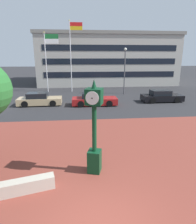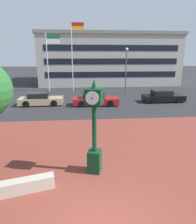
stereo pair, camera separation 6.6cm
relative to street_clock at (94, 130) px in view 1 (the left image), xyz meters
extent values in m
cube|color=brown|center=(-0.13, 0.07, -1.91)|extent=(44.00, 14.27, 0.01)
cube|color=#ADA393|center=(-3.15, -1.23, -1.67)|extent=(3.20, 1.19, 0.50)
cube|color=#0C381E|center=(0.00, 0.00, -1.43)|extent=(0.66, 0.66, 0.98)
cylinder|color=#0C381E|center=(0.00, 0.00, 0.06)|extent=(0.19, 0.19, 2.00)
cube|color=#0C381E|center=(0.00, 0.00, 1.37)|extent=(0.78, 0.78, 0.62)
cylinder|color=white|center=(0.10, 0.31, 1.37)|extent=(0.50, 0.18, 0.51)
sphere|color=black|center=(0.10, 0.33, 1.37)|extent=(0.05, 0.05, 0.05)
cylinder|color=white|center=(-0.10, -0.31, 1.37)|extent=(0.50, 0.18, 0.51)
sphere|color=black|center=(-0.10, -0.33, 1.37)|extent=(0.05, 0.05, 0.05)
cone|color=#0C381E|center=(0.00, 0.00, 1.86)|extent=(0.22, 0.22, 0.35)
cube|color=tan|center=(-4.61, 12.50, -1.48)|extent=(4.39, 1.88, 0.64)
cube|color=black|center=(-4.82, 12.49, -0.92)|extent=(2.04, 1.56, 0.56)
cylinder|color=black|center=(-3.29, 13.35, -1.60)|extent=(0.65, 0.24, 0.64)
cylinder|color=black|center=(-3.24, 11.72, -1.60)|extent=(0.65, 0.24, 0.64)
cylinder|color=black|center=(-5.98, 13.27, -1.60)|extent=(0.65, 0.24, 0.64)
cylinder|color=black|center=(-5.93, 11.64, -1.60)|extent=(0.65, 0.24, 0.64)
cube|color=black|center=(8.42, 12.85, -1.48)|extent=(4.42, 1.81, 0.64)
cube|color=black|center=(8.20, 12.85, -0.92)|extent=(2.05, 1.53, 0.56)
cylinder|color=black|center=(9.76, 13.68, -1.60)|extent=(0.64, 0.23, 0.64)
cylinder|color=black|center=(9.79, 12.07, -1.60)|extent=(0.64, 0.23, 0.64)
cylinder|color=black|center=(7.04, 13.63, -1.60)|extent=(0.64, 0.23, 0.64)
cylinder|color=black|center=(7.07, 12.02, -1.60)|extent=(0.64, 0.23, 0.64)
cube|color=maroon|center=(0.93, 11.96, -1.48)|extent=(4.55, 1.83, 0.64)
cube|color=black|center=(0.71, 11.96, -0.92)|extent=(2.10, 1.55, 0.56)
cylinder|color=black|center=(2.34, 12.76, -1.60)|extent=(0.64, 0.23, 0.64)
cylinder|color=black|center=(2.32, 11.11, -1.60)|extent=(0.64, 0.23, 0.64)
cylinder|color=black|center=(-0.46, 12.80, -1.60)|extent=(0.64, 0.23, 0.64)
cylinder|color=black|center=(-0.48, 11.15, -1.60)|extent=(0.64, 0.23, 0.64)
cylinder|color=silver|center=(-5.02, 20.42, 1.99)|extent=(0.12, 0.12, 7.81)
sphere|color=gold|center=(-5.02, 20.42, 5.95)|extent=(0.14, 0.14, 0.14)
cube|color=#19662D|center=(-4.07, 20.42, 5.44)|extent=(1.76, 0.02, 0.60)
cube|color=white|center=(-4.07, 20.42, 4.84)|extent=(1.76, 0.02, 0.60)
cylinder|color=silver|center=(-1.67, 20.42, 2.72)|extent=(0.12, 0.12, 9.27)
sphere|color=gold|center=(-1.67, 20.42, 7.41)|extent=(0.14, 0.14, 0.14)
cube|color=red|center=(-0.80, 20.42, 6.96)|extent=(1.62, 0.02, 0.48)
cube|color=gold|center=(-0.80, 20.42, 6.48)|extent=(1.62, 0.02, 0.48)
cube|color=#B2ADA3|center=(4.44, 31.70, 2.15)|extent=(23.40, 15.48, 8.13)
cube|color=gray|center=(4.44, 31.70, 6.46)|extent=(23.87, 15.79, 0.50)
cube|color=black|center=(4.44, 23.94, 0.12)|extent=(21.06, 0.04, 0.90)
cube|color=black|center=(4.44, 23.94, 2.15)|extent=(21.06, 0.04, 0.90)
cube|color=black|center=(4.44, 23.94, 4.18)|extent=(21.06, 0.04, 0.90)
cylinder|color=#4C4C51|center=(5.29, 17.83, 0.85)|extent=(0.14, 0.14, 5.53)
sphere|color=white|center=(5.29, 17.83, 3.76)|extent=(0.36, 0.36, 0.36)
camera|label=1|loc=(-0.55, -7.38, 2.85)|focal=31.24mm
camera|label=2|loc=(-0.48, -7.39, 2.85)|focal=31.24mm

